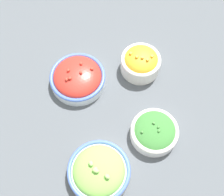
% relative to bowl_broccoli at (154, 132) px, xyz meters
% --- Properties ---
extents(ground_plane, '(3.00, 3.00, 0.00)m').
position_rel_bowl_broccoli_xyz_m(ground_plane, '(0.15, 0.08, -0.03)').
color(ground_plane, '#4C5156').
extents(bowl_broccoli, '(0.14, 0.14, 0.06)m').
position_rel_bowl_broccoli_xyz_m(bowl_broccoli, '(0.00, 0.00, 0.00)').
color(bowl_broccoli, white).
rests_on(bowl_broccoli, ground_plane).
extents(bowl_cherry_tomatoes, '(0.18, 0.18, 0.07)m').
position_rel_bowl_broccoli_xyz_m(bowl_cherry_tomatoes, '(0.25, 0.15, -0.00)').
color(bowl_cherry_tomatoes, silver).
rests_on(bowl_cherry_tomatoes, ground_plane).
extents(bowl_squash, '(0.13, 0.13, 0.09)m').
position_rel_bowl_broccoli_xyz_m(bowl_squash, '(0.23, -0.06, 0.01)').
color(bowl_squash, silver).
rests_on(bowl_squash, ground_plane).
extents(bowl_lettuce, '(0.18, 0.18, 0.07)m').
position_rel_bowl_broccoli_xyz_m(bowl_lettuce, '(-0.05, 0.19, -0.00)').
color(bowl_lettuce, silver).
rests_on(bowl_lettuce, ground_plane).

